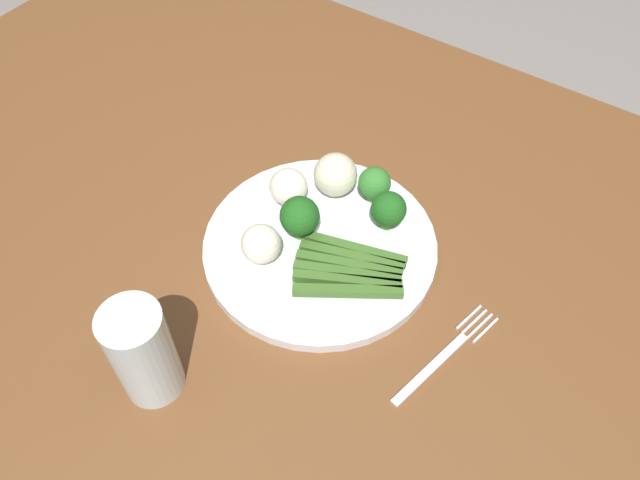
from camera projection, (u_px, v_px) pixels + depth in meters
ground_plane at (294, 455)px, 1.38m from camera, size 6.00×6.00×0.02m
dining_table at (278, 289)px, 0.87m from camera, size 1.43×1.03×0.72m
plate at (320, 246)px, 0.80m from camera, size 0.29×0.29×0.01m
asparagus_bundle at (349, 269)px, 0.76m from camera, size 0.15×0.12×0.01m
broccoli_outer_edge at (389, 210)px, 0.78m from camera, size 0.04×0.04×0.05m
broccoli_front at (300, 217)px, 0.77m from camera, size 0.05×0.05×0.06m
broccoli_left at (374, 183)px, 0.81m from camera, size 0.04×0.04×0.05m
cauliflower_back_right at (335, 175)px, 0.82m from camera, size 0.06×0.06×0.06m
cauliflower_right at (288, 187)px, 0.82m from camera, size 0.05×0.05×0.05m
cauliflower_near_center at (260, 243)px, 0.76m from camera, size 0.05×0.05×0.05m
fork at (445, 354)px, 0.71m from camera, size 0.05×0.17×0.00m
water_glass at (140, 351)px, 0.64m from camera, size 0.06×0.06×0.13m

